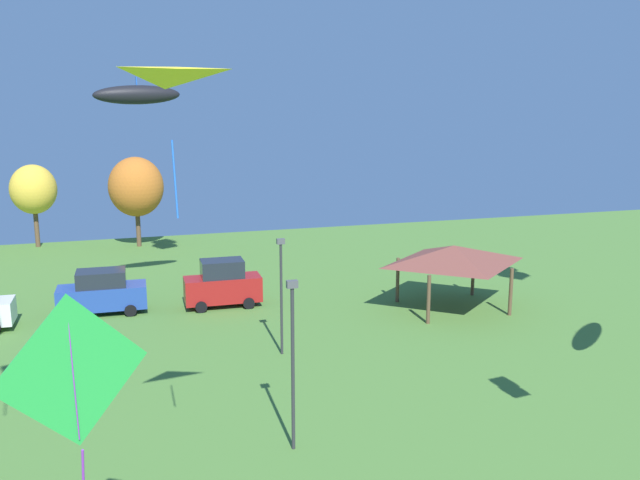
{
  "coord_description": "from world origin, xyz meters",
  "views": [
    {
      "loc": [
        -4.52,
        1.67,
        11.43
      ],
      "look_at": [
        -0.62,
        14.63,
        8.63
      ],
      "focal_mm": 38.0,
      "sensor_mm": 36.0,
      "label": 1
    }
  ],
  "objects_px": {
    "light_post_0": "(281,289)",
    "light_post_1": "(293,355)",
    "kite_flying_10": "(167,121)",
    "treeline_tree_2": "(33,190)",
    "kite_flying_5": "(137,95)",
    "kite_flying_2": "(74,379)",
    "parked_car_third_from_left": "(223,284)",
    "parked_car_second_from_left": "(102,292)",
    "park_pavilion": "(454,255)",
    "treeline_tree_3": "(136,187)"
  },
  "relations": [
    {
      "from": "kite_flying_2",
      "to": "treeline_tree_2",
      "type": "height_order",
      "value": "kite_flying_2"
    },
    {
      "from": "kite_flying_5",
      "to": "light_post_0",
      "type": "distance_m",
      "value": 13.57
    },
    {
      "from": "light_post_1",
      "to": "parked_car_third_from_left",
      "type": "bearing_deg",
      "value": 89.28
    },
    {
      "from": "kite_flying_2",
      "to": "parked_car_third_from_left",
      "type": "relative_size",
      "value": 1.39
    },
    {
      "from": "park_pavilion",
      "to": "treeline_tree_2",
      "type": "distance_m",
      "value": 34.0
    },
    {
      "from": "kite_flying_5",
      "to": "light_post_1",
      "type": "relative_size",
      "value": 0.8
    },
    {
      "from": "kite_flying_5",
      "to": "kite_flying_10",
      "type": "xyz_separation_m",
      "value": [
        -0.01,
        -20.26,
        -0.77
      ]
    },
    {
      "from": "kite_flying_5",
      "to": "parked_car_third_from_left",
      "type": "distance_m",
      "value": 11.2
    },
    {
      "from": "kite_flying_5",
      "to": "light_post_0",
      "type": "height_order",
      "value": "kite_flying_5"
    },
    {
      "from": "kite_flying_5",
      "to": "treeline_tree_2",
      "type": "height_order",
      "value": "kite_flying_5"
    },
    {
      "from": "light_post_0",
      "to": "light_post_1",
      "type": "height_order",
      "value": "light_post_1"
    },
    {
      "from": "parked_car_second_from_left",
      "to": "park_pavilion",
      "type": "relative_size",
      "value": 0.75
    },
    {
      "from": "park_pavilion",
      "to": "treeline_tree_2",
      "type": "height_order",
      "value": "treeline_tree_2"
    },
    {
      "from": "kite_flying_5",
      "to": "treeline_tree_3",
      "type": "bearing_deg",
      "value": 89.58
    },
    {
      "from": "kite_flying_10",
      "to": "kite_flying_5",
      "type": "bearing_deg",
      "value": 89.97
    },
    {
      "from": "treeline_tree_2",
      "to": "light_post_0",
      "type": "bearing_deg",
      "value": -65.06
    },
    {
      "from": "light_post_1",
      "to": "treeline_tree_2",
      "type": "height_order",
      "value": "treeline_tree_2"
    },
    {
      "from": "light_post_0",
      "to": "kite_flying_10",
      "type": "bearing_deg",
      "value": -116.0
    },
    {
      "from": "parked_car_third_from_left",
      "to": "light_post_1",
      "type": "bearing_deg",
      "value": -89.61
    },
    {
      "from": "kite_flying_2",
      "to": "parked_car_second_from_left",
      "type": "height_order",
      "value": "kite_flying_2"
    },
    {
      "from": "treeline_tree_2",
      "to": "parked_car_second_from_left",
      "type": "bearing_deg",
      "value": -75.13
    },
    {
      "from": "light_post_0",
      "to": "treeline_tree_2",
      "type": "xyz_separation_m",
      "value": [
        -13.12,
        28.21,
        1.47
      ]
    },
    {
      "from": "kite_flying_10",
      "to": "light_post_1",
      "type": "height_order",
      "value": "kite_flying_10"
    },
    {
      "from": "parked_car_third_from_left",
      "to": "light_post_0",
      "type": "distance_m",
      "value": 8.42
    },
    {
      "from": "kite_flying_10",
      "to": "treeline_tree_2",
      "type": "distance_m",
      "value": 40.8
    },
    {
      "from": "light_post_1",
      "to": "park_pavilion",
      "type": "bearing_deg",
      "value": 45.33
    },
    {
      "from": "kite_flying_5",
      "to": "treeline_tree_3",
      "type": "distance_m",
      "value": 18.53
    },
    {
      "from": "kite_flying_2",
      "to": "parked_car_third_from_left",
      "type": "xyz_separation_m",
      "value": [
        6.33,
        24.14,
        -5.05
      ]
    },
    {
      "from": "kite_flying_2",
      "to": "light_post_1",
      "type": "relative_size",
      "value": 1.02
    },
    {
      "from": "kite_flying_5",
      "to": "treeline_tree_2",
      "type": "bearing_deg",
      "value": 111.46
    },
    {
      "from": "kite_flying_5",
      "to": "treeline_tree_3",
      "type": "relative_size",
      "value": 0.65
    },
    {
      "from": "kite_flying_10",
      "to": "treeline_tree_2",
      "type": "relative_size",
      "value": 0.41
    },
    {
      "from": "parked_car_third_from_left",
      "to": "park_pavilion",
      "type": "distance_m",
      "value": 12.98
    },
    {
      "from": "treeline_tree_2",
      "to": "kite_flying_10",
      "type": "bearing_deg",
      "value": -79.16
    },
    {
      "from": "light_post_0",
      "to": "light_post_1",
      "type": "relative_size",
      "value": 0.93
    },
    {
      "from": "parked_car_third_from_left",
      "to": "treeline_tree_3",
      "type": "height_order",
      "value": "treeline_tree_3"
    },
    {
      "from": "treeline_tree_2",
      "to": "kite_flying_2",
      "type": "bearing_deg",
      "value": -83.13
    },
    {
      "from": "kite_flying_10",
      "to": "light_post_0",
      "type": "xyz_separation_m",
      "value": [
        5.54,
        11.36,
        -7.85
      ]
    },
    {
      "from": "light_post_1",
      "to": "treeline_tree_2",
      "type": "relative_size",
      "value": 0.89
    },
    {
      "from": "parked_car_second_from_left",
      "to": "parked_car_third_from_left",
      "type": "bearing_deg",
      "value": -3.77
    },
    {
      "from": "light_post_1",
      "to": "treeline_tree_2",
      "type": "bearing_deg",
      "value": 107.32
    },
    {
      "from": "parked_car_third_from_left",
      "to": "kite_flying_5",
      "type": "bearing_deg",
      "value": 169.89
    },
    {
      "from": "kite_flying_2",
      "to": "parked_car_third_from_left",
      "type": "height_order",
      "value": "kite_flying_2"
    },
    {
      "from": "parked_car_third_from_left",
      "to": "kite_flying_10",
      "type": "bearing_deg",
      "value": -100.74
    },
    {
      "from": "light_post_1",
      "to": "kite_flying_10",
      "type": "bearing_deg",
      "value": -143.7
    },
    {
      "from": "kite_flying_5",
      "to": "light_post_0",
      "type": "xyz_separation_m",
      "value": [
        5.53,
        -8.9,
        -8.61
      ]
    },
    {
      "from": "kite_flying_2",
      "to": "kite_flying_10",
      "type": "relative_size",
      "value": 2.23
    },
    {
      "from": "parked_car_second_from_left",
      "to": "treeline_tree_3",
      "type": "bearing_deg",
      "value": 83.2
    },
    {
      "from": "kite_flying_5",
      "to": "kite_flying_10",
      "type": "relative_size",
      "value": 1.74
    },
    {
      "from": "parked_car_second_from_left",
      "to": "treeline_tree_2",
      "type": "distance_m",
      "value": 20.48
    }
  ]
}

